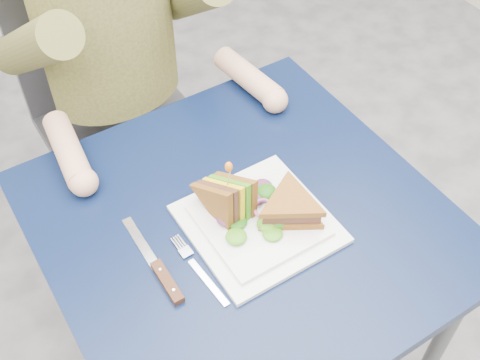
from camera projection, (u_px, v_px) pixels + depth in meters
table at (243, 242)px, 1.23m from camera, size 0.75×0.75×0.73m
chair at (108, 92)px, 1.72m from camera, size 0.42×0.40×0.93m
plate at (258, 222)px, 1.15m from camera, size 0.26×0.26×0.02m
sandwich_flat at (290, 207)px, 1.13m from camera, size 0.20×0.20×0.05m
sandwich_upright at (229, 200)px, 1.13m from camera, size 0.09×0.15×0.15m
fork at (200, 271)px, 1.09m from camera, size 0.02×0.18×0.01m
knife at (162, 274)px, 1.08m from camera, size 0.02×0.22×0.02m
toothpick at (229, 177)px, 1.08m from camera, size 0.01×0.01×0.06m
toothpick_frill at (229, 167)px, 1.06m from camera, size 0.01×0.01×0.02m
lettuce_spill at (258, 211)px, 1.14m from camera, size 0.15×0.13×0.02m
onion_ring at (264, 209)px, 1.14m from camera, size 0.04×0.04×0.02m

